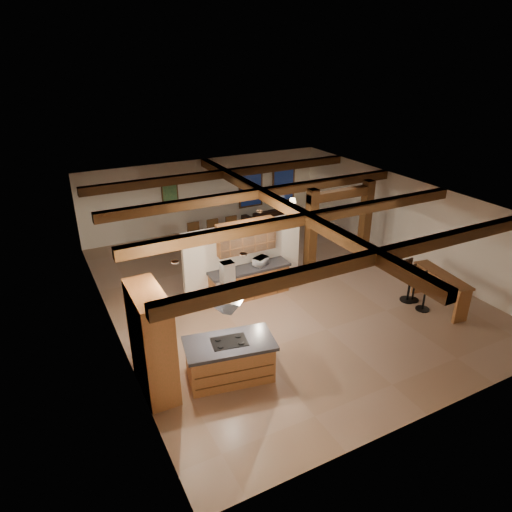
{
  "coord_description": "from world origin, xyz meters",
  "views": [
    {
      "loc": [
        -6.41,
        -10.69,
        6.83
      ],
      "look_at": [
        -0.58,
        0.5,
        1.07
      ],
      "focal_mm": 32.0,
      "sensor_mm": 36.0,
      "label": 1
    }
  ],
  "objects_px": {
    "kitchen_island": "(230,360)",
    "bar_counter": "(441,285)",
    "dining_table": "(219,248)",
    "sofa": "(266,216)"
  },
  "relations": [
    {
      "from": "kitchen_island",
      "to": "dining_table",
      "type": "height_order",
      "value": "kitchen_island"
    },
    {
      "from": "kitchen_island",
      "to": "bar_counter",
      "type": "xyz_separation_m",
      "value": [
        6.65,
        0.09,
        0.2
      ]
    },
    {
      "from": "kitchen_island",
      "to": "sofa",
      "type": "relative_size",
      "value": 1.06
    },
    {
      "from": "sofa",
      "to": "bar_counter",
      "type": "bearing_deg",
      "value": 92.07
    },
    {
      "from": "dining_table",
      "to": "bar_counter",
      "type": "bearing_deg",
      "value": -52.26
    },
    {
      "from": "dining_table",
      "to": "bar_counter",
      "type": "relative_size",
      "value": 0.87
    },
    {
      "from": "dining_table",
      "to": "bar_counter",
      "type": "xyz_separation_m",
      "value": [
        4.24,
        -6.16,
        0.39
      ]
    },
    {
      "from": "kitchen_island",
      "to": "bar_counter",
      "type": "height_order",
      "value": "bar_counter"
    },
    {
      "from": "dining_table",
      "to": "sofa",
      "type": "bearing_deg",
      "value": 38.97
    },
    {
      "from": "dining_table",
      "to": "sofa",
      "type": "height_order",
      "value": "dining_table"
    }
  ]
}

